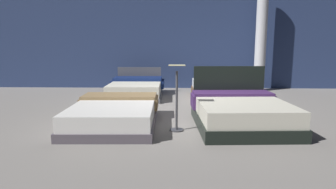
{
  "coord_description": "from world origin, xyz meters",
  "views": [
    {
      "loc": [
        -0.01,
        -6.26,
        1.45
      ],
      "look_at": [
        -0.19,
        0.0,
        0.39
      ],
      "focal_mm": 30.46,
      "sensor_mm": 36.0,
      "label": 1
    }
  ],
  "objects_px": {
    "bed_0": "(115,114)",
    "bed_2": "(136,89)",
    "bed_1": "(240,112)",
    "bed_3": "(219,90)",
    "support_pillar": "(261,37)",
    "price_sign": "(177,105)"
  },
  "relations": [
    {
      "from": "bed_0",
      "to": "bed_2",
      "type": "xyz_separation_m",
      "value": [
        -0.02,
        3.02,
        0.02
      ]
    },
    {
      "from": "bed_2",
      "to": "bed_1",
      "type": "bearing_deg",
      "value": -53.13
    },
    {
      "from": "bed_1",
      "to": "price_sign",
      "type": "relative_size",
      "value": 1.83
    },
    {
      "from": "bed_3",
      "to": "bed_0",
      "type": "bearing_deg",
      "value": -130.16
    },
    {
      "from": "bed_2",
      "to": "support_pillar",
      "type": "height_order",
      "value": "support_pillar"
    },
    {
      "from": "price_sign",
      "to": "bed_0",
      "type": "bearing_deg",
      "value": 163.99
    },
    {
      "from": "support_pillar",
      "to": "bed_1",
      "type": "bearing_deg",
      "value": -109.97
    },
    {
      "from": "bed_3",
      "to": "price_sign",
      "type": "xyz_separation_m",
      "value": [
        -1.21,
        -3.22,
        0.22
      ]
    },
    {
      "from": "bed_1",
      "to": "price_sign",
      "type": "height_order",
      "value": "price_sign"
    },
    {
      "from": "bed_3",
      "to": "bed_2",
      "type": "bearing_deg",
      "value": 175.97
    },
    {
      "from": "bed_3",
      "to": "support_pillar",
      "type": "distance_m",
      "value": 2.55
    },
    {
      "from": "bed_1",
      "to": "support_pillar",
      "type": "distance_m",
      "value": 4.77
    },
    {
      "from": "support_pillar",
      "to": "bed_2",
      "type": "bearing_deg",
      "value": -162.05
    },
    {
      "from": "support_pillar",
      "to": "bed_0",
      "type": "bearing_deg",
      "value": -132.08
    },
    {
      "from": "bed_2",
      "to": "price_sign",
      "type": "relative_size",
      "value": 1.77
    },
    {
      "from": "bed_3",
      "to": "price_sign",
      "type": "relative_size",
      "value": 1.83
    },
    {
      "from": "bed_2",
      "to": "price_sign",
      "type": "height_order",
      "value": "price_sign"
    },
    {
      "from": "price_sign",
      "to": "bed_1",
      "type": "bearing_deg",
      "value": 16.68
    },
    {
      "from": "bed_1",
      "to": "support_pillar",
      "type": "height_order",
      "value": "support_pillar"
    },
    {
      "from": "bed_3",
      "to": "price_sign",
      "type": "distance_m",
      "value": 3.44
    },
    {
      "from": "bed_3",
      "to": "bed_1",
      "type": "bearing_deg",
      "value": -91.83
    },
    {
      "from": "bed_3",
      "to": "support_pillar",
      "type": "relative_size",
      "value": 0.6
    }
  ]
}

